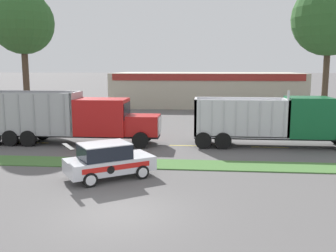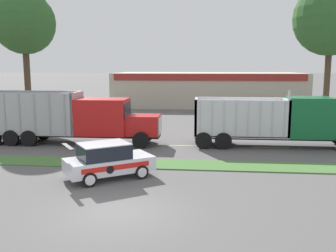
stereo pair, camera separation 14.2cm
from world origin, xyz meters
TOP-DOWN VIEW (x-y plane):
  - ground_plane at (0.00, 0.00)m, footprint 600.00×600.00m
  - grass_verge at (0.00, 6.77)m, footprint 120.00×2.01m
  - centre_line_3 at (-8.84, 11.78)m, footprint 2.40×0.14m
  - centre_line_4 at (-3.44, 11.78)m, footprint 2.40×0.14m
  - centre_line_5 at (1.96, 11.78)m, footprint 2.40×0.14m
  - centre_line_6 at (7.36, 11.78)m, footprint 2.40×0.14m
  - dump_truck_lead at (8.77, 12.11)m, footprint 10.72×2.62m
  - dump_truck_trail at (-4.89, 11.75)m, footprint 11.71×2.62m
  - rally_car at (-1.46, 4.12)m, footprint 4.38×3.83m
  - store_building_backdrop at (3.40, 38.77)m, footprint 24.34×12.10m
  - tree_behind_centre at (14.42, 23.98)m, footprint 6.85×6.85m
  - tree_behind_right at (-13.15, 20.33)m, footprint 5.55×5.55m

SIDE VIEW (x-z plane):
  - ground_plane at x=0.00m, z-range 0.00..0.00m
  - centre_line_3 at x=-8.84m, z-range 0.00..0.01m
  - centre_line_4 at x=-3.44m, z-range 0.00..0.01m
  - centre_line_5 at x=1.96m, z-range 0.00..0.01m
  - centre_line_6 at x=7.36m, z-range 0.00..0.01m
  - grass_verge at x=0.00m, z-range 0.00..0.06m
  - rally_car at x=-1.46m, z-range 0.00..1.73m
  - dump_truck_trail at x=-4.89m, z-range -0.19..3.47m
  - dump_truck_lead at x=8.77m, z-range -0.21..3.53m
  - store_building_backdrop at x=3.40m, z-range 0.00..4.38m
  - tree_behind_right at x=-13.15m, z-range 2.96..16.19m
  - tree_behind_centre at x=14.42m, z-range 2.90..17.63m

